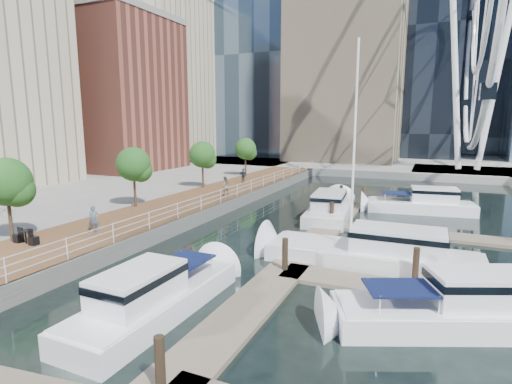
{
  "coord_description": "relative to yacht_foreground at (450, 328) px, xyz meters",
  "views": [
    {
      "loc": [
        9.31,
        -9.91,
        7.41
      ],
      "look_at": [
        -0.89,
        13.26,
        3.0
      ],
      "focal_mm": 28.0,
      "sensor_mm": 36.0,
      "label": 1
    }
  ],
  "objects": [
    {
      "name": "pedestrian_mid",
      "position": [
        -17.66,
        15.61,
        1.88
      ],
      "size": [
        1.04,
        1.08,
        1.75
      ],
      "primitive_type": "imported",
      "rotation": [
        0.0,
        0.0,
        -2.2
      ],
      "color": "#7D6C56",
      "rests_on": "boardwalk"
    },
    {
      "name": "street_trees",
      "position": [
        -21.78,
        8.69,
        4.29
      ],
      "size": [
        2.6,
        42.6,
        4.6
      ],
      "color": "#3F2B1C",
      "rests_on": "ground"
    },
    {
      "name": "floating_docks",
      "position": [
        -2.41,
        4.67,
        0.49
      ],
      "size": [
        16.0,
        34.0,
        2.6
      ],
      "color": "#6D6051",
      "rests_on": "ground"
    },
    {
      "name": "railing",
      "position": [
        -16.48,
        9.69,
        1.52
      ],
      "size": [
        0.1,
        60.0,
        1.05
      ],
      "primitive_type": null,
      "color": "white",
      "rests_on": "boardwalk"
    },
    {
      "name": "land_far",
      "position": [
        -10.38,
        96.69,
        0.5
      ],
      "size": [
        200.0,
        114.0,
        1.0
      ],
      "primitive_type": "cube",
      "color": "gray",
      "rests_on": "ground"
    },
    {
      "name": "ground",
      "position": [
        -10.38,
        -5.31,
        0.0
      ],
      "size": [
        520.0,
        520.0,
        0.0
      ],
      "primitive_type": "plane",
      "color": "black",
      "rests_on": "ground"
    },
    {
      "name": "pier",
      "position": [
        3.62,
        46.69,
        0.5
      ],
      "size": [
        14.0,
        12.0,
        1.0
      ],
      "primitive_type": "cube",
      "color": "gray",
      "rests_on": "ground"
    },
    {
      "name": "seawall",
      "position": [
        -16.38,
        9.69,
        0.5
      ],
      "size": [
        0.25,
        60.0,
        1.0
      ],
      "primitive_type": "cube",
      "color": "#595954",
      "rests_on": "ground"
    },
    {
      "name": "pedestrian_far",
      "position": [
        -19.45,
        23.18,
        1.79
      ],
      "size": [
        0.95,
        0.45,
        1.58
      ],
      "primitive_type": "imported",
      "rotation": [
        0.0,
        0.0,
        3.07
      ],
      "color": "#2D3139",
      "rests_on": "boardwalk"
    },
    {
      "name": "yacht_foreground",
      "position": [
        0.0,
        0.0,
        0.0
      ],
      "size": [
        9.48,
        5.91,
        2.15
      ],
      "primitive_type": null,
      "rotation": [
        0.0,
        0.0,
        1.97
      ],
      "color": "white",
      "rests_on": "ground"
    },
    {
      "name": "moored_yachts",
      "position": [
        -2.37,
        5.68,
        0.0
      ],
      "size": [
        22.36,
        36.95,
        11.5
      ],
      "color": "silver",
      "rests_on": "ground"
    },
    {
      "name": "pedestrian_near",
      "position": [
        -18.96,
        1.79,
        1.81
      ],
      "size": [
        0.7,
        0.68,
        1.63
      ],
      "primitive_type": "imported",
      "rotation": [
        0.0,
        0.0,
        0.72
      ],
      "color": "#525C6E",
      "rests_on": "boardwalk"
    },
    {
      "name": "midrise_condos",
      "position": [
        -43.94,
        21.51,
        13.42
      ],
      "size": [
        19.0,
        67.0,
        28.0
      ],
      "color": "#BCAD8E",
      "rests_on": "ground"
    },
    {
      "name": "boardwalk",
      "position": [
        -19.38,
        9.69,
        0.5
      ],
      "size": [
        6.0,
        60.0,
        1.0
      ],
      "primitive_type": "cube",
      "color": "brown",
      "rests_on": "ground"
    }
  ]
}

